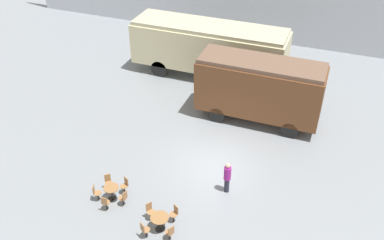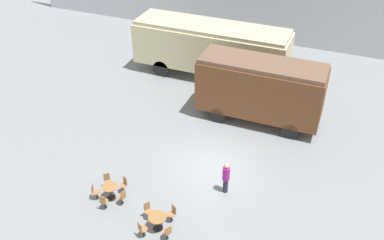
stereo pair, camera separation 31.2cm
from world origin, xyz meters
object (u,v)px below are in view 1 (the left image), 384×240
object	(u,v)px
cafe_chair_0	(150,210)
cafe_table_mid	(112,191)
cafe_table_near	(160,220)
passenger_coach_wooden	(260,87)
passenger_coach_vintage	(209,46)
visitor_person	(227,176)

from	to	relation	value
cafe_chair_0	cafe_table_mid	bearing A→B (deg)	-158.99
cafe_table_near	cafe_table_mid	world-z (taller)	cafe_table_mid
passenger_coach_wooden	cafe_chair_0	xyz separation A→B (m)	(-2.51, -9.25, -1.68)
passenger_coach_vintage	visitor_person	distance (m)	11.49
cafe_table_mid	cafe_chair_0	size ratio (longest dim) A/B	0.86
passenger_coach_wooden	cafe_table_near	bearing A→B (deg)	-100.85
passenger_coach_vintage	passenger_coach_wooden	size ratio (longest dim) A/B	1.48
passenger_coach_wooden	visitor_person	distance (m)	6.55
passenger_coach_wooden	cafe_chair_0	distance (m)	9.73
cafe_table_mid	visitor_person	world-z (taller)	visitor_person
passenger_coach_vintage	cafe_chair_0	world-z (taller)	passenger_coach_vintage
cafe_table_near	cafe_table_mid	xyz separation A→B (m)	(-2.80, 0.83, -0.01)
cafe_table_near	cafe_chair_0	distance (m)	0.77
visitor_person	passenger_coach_wooden	bearing A→B (deg)	91.16
passenger_coach_wooden	cafe_table_near	world-z (taller)	passenger_coach_wooden
passenger_coach_wooden	passenger_coach_vintage	bearing A→B (deg)	137.39
cafe_chair_0	cafe_table_near	bearing A→B (deg)	0.00
passenger_coach_vintage	cafe_table_near	world-z (taller)	passenger_coach_vintage
passenger_coach_vintage	visitor_person	bearing A→B (deg)	-66.57
cafe_chair_0	passenger_coach_vintage	bearing A→B (deg)	130.19
passenger_coach_vintage	cafe_table_mid	xyz separation A→B (m)	(-0.24, -12.89, -1.64)
passenger_coach_vintage	cafe_chair_0	size ratio (longest dim) A/B	11.88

